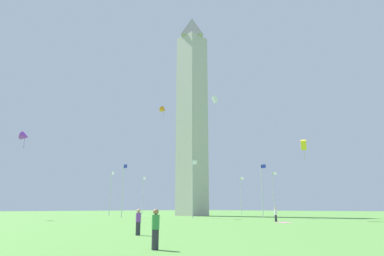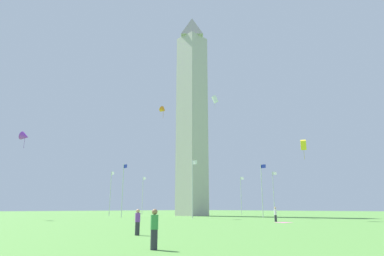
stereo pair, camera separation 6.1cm
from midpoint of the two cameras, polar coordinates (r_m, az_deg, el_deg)
name	(u,v)px [view 1 (the left image)]	position (r m, az deg, el deg)	size (l,w,h in m)	color
ground_plane	(192,216)	(72.24, -0.02, -15.02)	(260.00, 260.00, 0.00)	#548C3D
obelisk_monument	(192,110)	(75.48, -0.02, 3.20)	(5.19, 5.19, 47.20)	#B7B2A8
flagpole_n	(262,188)	(61.14, 12.05, -10.17)	(1.12, 0.14, 9.44)	silver
flagpole_ne	(274,191)	(74.48, 13.98, -10.64)	(1.12, 0.14, 9.44)	silver
flagpole_e	(241,194)	(85.72, 8.52, -11.24)	(1.12, 0.14, 9.44)	silver
flagpole_se	(192,195)	(89.93, -0.05, -11.50)	(1.12, 0.14, 9.44)	silver
flagpole_s	(143,194)	(85.63, -8.60, -11.24)	(1.12, 0.14, 9.44)	silver
flagpole_sw	(111,191)	(74.32, -14.00, -10.64)	(1.12, 0.14, 9.44)	silver
flagpole_w	(123,188)	(61.01, -11.96, -10.16)	(1.12, 0.14, 9.44)	silver
flagpole_nw	(193,186)	(54.61, 0.09, -10.07)	(1.12, 0.14, 9.44)	silver
person_white_shirt	(276,214)	(42.89, 14.29, -14.33)	(0.32, 0.32, 1.78)	#2D2D38
person_purple_shirt	(138,222)	(21.67, -9.41, -15.85)	(0.32, 0.32, 1.60)	#2D2D38
person_green_shirt	(155,229)	(14.24, -6.50, -17.09)	(0.32, 0.32, 1.63)	#2D2D38
kite_orange_delta	(163,110)	(60.76, -5.02, 3.16)	(1.58, 1.29, 2.33)	orange
kite_white_box	(215,99)	(64.89, 3.97, 5.03)	(1.27, 1.36, 2.74)	white
kite_yellow_box	(304,145)	(49.91, 18.78, -2.80)	(1.24, 1.44, 2.88)	yellow
kite_purple_delta	(25,136)	(57.36, -27.06, -1.31)	(2.01, 1.98, 2.65)	purple
picnic_blanket_near_first_person	(284,222)	(41.05, 15.61, -15.54)	(1.80, 1.40, 0.01)	pink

